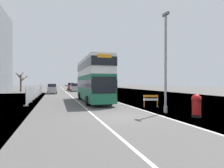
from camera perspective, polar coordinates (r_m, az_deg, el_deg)
The scene contains 10 objects.
ground at distance 13.04m, azimuth 4.76°, elevation -10.20°, with size 140.00×280.00×0.10m.
double_decker_bus at distance 21.86m, azimuth -6.16°, elevation 1.47°, with size 2.85×11.46×5.14m.
lamppost_foreground at distance 14.52m, azimuth 16.75°, elevation 5.55°, with size 0.29×0.70×7.76m.
red_pillar_postbox at distance 13.52m, azimuth 25.36°, elevation -5.96°, with size 0.65×0.65×1.58m.
roadworks_barrier at distance 17.48m, azimuth 12.28°, elevation -4.95°, with size 1.49×0.79×1.16m.
construction_site_fence at distance 31.52m, azimuth -22.81°, elevation -2.15°, with size 0.44×24.00×1.93m.
car_oncoming_near at distance 39.38m, azimuth -18.59°, elevation -1.51°, with size 1.95×4.58×2.07m.
car_receding_mid at distance 47.71m, azimuth -12.01°, elevation -1.13°, with size 2.00×4.60×2.12m.
car_receding_far at distance 54.40m, azimuth -13.04°, elevation -0.86°, with size 1.92×4.17×2.24m.
bare_tree_far_verge_near at distance 50.65m, azimuth -27.10°, elevation 0.80°, with size 2.92×3.16×5.01m.
Camera 1 is at (-4.31, -11.67, 2.38)m, focal length 28.62 mm.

